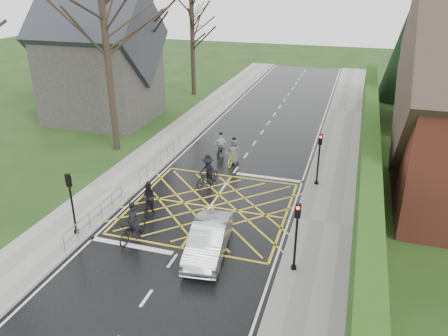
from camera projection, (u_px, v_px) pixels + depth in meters
The scene contains 22 objects.
ground at pixel (210, 207), 23.16m from camera, with size 120.00×120.00×0.00m, color #173210.
road at pixel (210, 207), 23.16m from camera, with size 9.00×80.00×0.01m, color black.
sidewalk_right at pixel (325, 223), 21.50m from camera, with size 3.00×80.00×0.15m, color gray.
sidewalk_left at pixel (110, 190), 24.76m from camera, with size 3.00×80.00×0.15m, color gray.
stone_wall at pixel (365, 174), 26.15m from camera, with size 0.50×38.00×0.70m, color slate.
hedge at pixel (368, 147), 25.44m from camera, with size 0.90×38.00×2.80m, color #1C3D10.
conifer at pixel (408, 48), 40.90m from camera, with size 4.60×4.60×10.00m.
church at pixel (99, 60), 35.30m from camera, with size 8.80×7.80×11.00m.
tree_near at pixel (105, 33), 27.63m from camera, with size 9.24×9.24×11.44m.
tree_mid at pixel (147, 11), 34.59m from camera, with size 10.08×10.08×12.48m.
tree_far at pixel (192, 21), 41.96m from camera, with size 8.40×8.40×10.40m.
railing_south at pixel (95, 212), 21.05m from camera, with size 0.05×5.04×1.03m.
railing_north at pixel (161, 156), 27.59m from camera, with size 0.05×6.04×1.03m.
traffic_light_ne at pixel (319, 160), 24.76m from camera, with size 0.24×0.31×3.21m.
traffic_light_se at pixel (296, 238), 17.43m from camera, with size 0.24×0.31×3.21m.
traffic_light_sw at pixel (72, 205), 19.95m from camera, with size 0.24×0.31×3.21m.
cyclist_rear at pixel (133, 228), 20.11m from camera, with size 0.97×2.03×1.89m.
cyclist_back at pixel (149, 201), 22.37m from camera, with size 0.88×1.81×1.75m.
cyclist_mid at pixel (208, 174), 25.36m from camera, with size 1.28×2.05×1.88m.
cyclist_front at pixel (221, 147), 29.37m from camera, with size 0.93×1.72×1.72m.
cyclist_lead at pixel (234, 155), 28.15m from camera, with size 0.86×1.93×1.84m.
car at pixel (208, 240), 19.02m from camera, with size 1.50×4.29×1.41m, color #AAABB1.
Camera 1 is at (6.74, -19.19, 11.30)m, focal length 35.00 mm.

